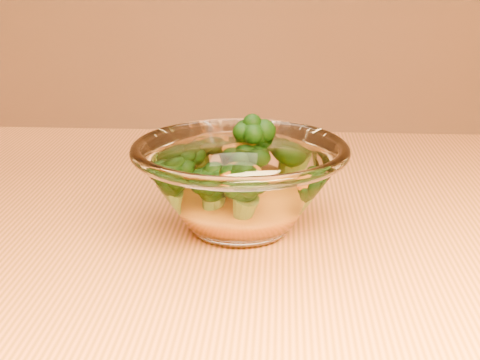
# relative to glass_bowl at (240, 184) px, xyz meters

# --- Properties ---
(glass_bowl) EXTENTS (0.19, 0.19, 0.08)m
(glass_bowl) POSITION_rel_glass_bowl_xyz_m (0.00, 0.00, 0.00)
(glass_bowl) COLOR white
(glass_bowl) RESTS_ON table
(cheese_sauce) EXTENTS (0.10, 0.10, 0.03)m
(cheese_sauce) POSITION_rel_glass_bowl_xyz_m (-0.00, 0.00, -0.02)
(cheese_sauce) COLOR orange
(cheese_sauce) RESTS_ON glass_bowl
(broccoli_heap) EXTENTS (0.14, 0.12, 0.07)m
(broccoli_heap) POSITION_rel_glass_bowl_xyz_m (-0.00, 0.01, 0.01)
(broccoli_heap) COLOR black
(broccoli_heap) RESTS_ON cheese_sauce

